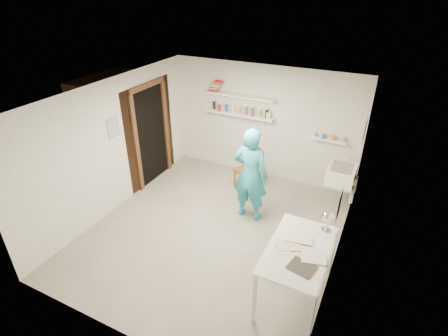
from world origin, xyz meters
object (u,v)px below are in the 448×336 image
at_px(belfast_sink, 341,174).
at_px(work_table, 296,274).
at_px(man, 251,175).
at_px(desk_lamp, 328,217).
at_px(wall_clock, 256,155).
at_px(wooden_chair, 246,170).

bearing_deg(belfast_sink, work_table, -92.55).
distance_m(man, desk_lamp, 1.76).
distance_m(wall_clock, desk_lamp, 1.88).
relative_size(wall_clock, desk_lamp, 1.92).
xyz_separation_m(wooden_chair, desk_lamp, (1.90, -1.78, 0.66)).
bearing_deg(wooden_chair, wall_clock, -31.24).
relative_size(belfast_sink, work_table, 0.46).
bearing_deg(man, wall_clock, -86.85).
xyz_separation_m(belfast_sink, wall_clock, (-1.38, -0.80, 0.46)).
height_order(man, wooden_chair, man).
bearing_deg(desk_lamp, belfast_sink, 93.04).
xyz_separation_m(wall_clock, desk_lamp, (1.49, -1.15, -0.07)).
bearing_deg(work_table, man, 131.08).
bearing_deg(wall_clock, wooden_chair, 125.36).
xyz_separation_m(wooden_chair, work_table, (1.69, -2.30, 0.01)).
relative_size(man, desk_lamp, 10.69).
distance_m(wall_clock, wooden_chair, 1.05).
distance_m(belfast_sink, man, 1.72).
relative_size(wall_clock, work_table, 0.24).
height_order(wall_clock, desk_lamp, wall_clock).
bearing_deg(desk_lamp, work_table, -112.42).
bearing_deg(work_table, wooden_chair, 126.35).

